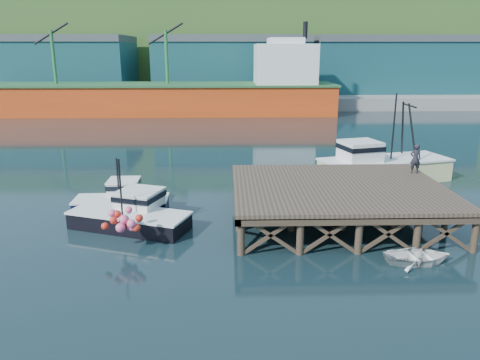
{
  "coord_description": "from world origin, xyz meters",
  "views": [
    {
      "loc": [
        -0.81,
        -25.56,
        9.57
      ],
      "look_at": [
        -0.07,
        2.0,
        1.91
      ],
      "focal_mm": 35.0,
      "sensor_mm": 36.0,
      "label": 1
    }
  ],
  "objects_px": {
    "boat_navy": "(122,200)",
    "dinghy": "(418,256)",
    "trawler": "(382,163)",
    "dockworker": "(415,159)",
    "boat_black": "(132,214)"
  },
  "relations": [
    {
      "from": "boat_black",
      "to": "trawler",
      "type": "bearing_deg",
      "value": 48.75
    },
    {
      "from": "boat_navy",
      "to": "dinghy",
      "type": "relative_size",
      "value": 1.83
    },
    {
      "from": "boat_black",
      "to": "dinghy",
      "type": "relative_size",
      "value": 2.29
    },
    {
      "from": "trawler",
      "to": "dockworker",
      "type": "height_order",
      "value": "trawler"
    },
    {
      "from": "boat_navy",
      "to": "boat_black",
      "type": "xyz_separation_m",
      "value": [
        1.14,
        -2.75,
        0.05
      ]
    },
    {
      "from": "dinghy",
      "to": "boat_black",
      "type": "bearing_deg",
      "value": 67.54
    },
    {
      "from": "trawler",
      "to": "boat_black",
      "type": "bearing_deg",
      "value": -166.16
    },
    {
      "from": "boat_black",
      "to": "dinghy",
      "type": "bearing_deg",
      "value": 0.66
    },
    {
      "from": "boat_black",
      "to": "trawler",
      "type": "distance_m",
      "value": 19.42
    },
    {
      "from": "trawler",
      "to": "dinghy",
      "type": "relative_size",
      "value": 3.35
    },
    {
      "from": "dockworker",
      "to": "trawler",
      "type": "bearing_deg",
      "value": -86.64
    },
    {
      "from": "boat_black",
      "to": "dockworker",
      "type": "xyz_separation_m",
      "value": [
        17.07,
        3.39,
        2.3
      ]
    },
    {
      "from": "boat_navy",
      "to": "trawler",
      "type": "relative_size",
      "value": 0.55
    },
    {
      "from": "dinghy",
      "to": "dockworker",
      "type": "xyz_separation_m",
      "value": [
        2.88,
        8.37,
        2.73
      ]
    },
    {
      "from": "boat_black",
      "to": "trawler",
      "type": "relative_size",
      "value": 0.68
    }
  ]
}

